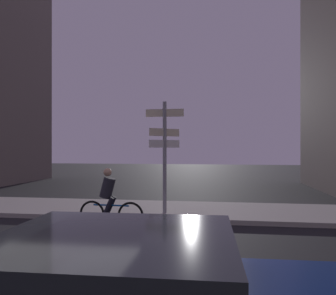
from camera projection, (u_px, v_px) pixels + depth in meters
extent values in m
cube|color=#9E9991|center=(141.00, 210.00, 11.34)|extent=(40.00, 3.15, 0.14)
cylinder|color=gray|center=(165.00, 157.00, 10.50)|extent=(0.12, 0.12, 3.47)
cube|color=beige|center=(165.00, 113.00, 10.50)|extent=(1.20, 0.03, 0.24)
cube|color=beige|center=(165.00, 132.00, 10.50)|extent=(0.83, 0.83, 0.24)
cube|color=white|center=(165.00, 144.00, 10.50)|extent=(0.84, 0.84, 0.24)
cube|color=#23282D|center=(115.00, 262.00, 2.71)|extent=(1.97, 1.80, 0.46)
torus|color=black|center=(131.00, 215.00, 8.93)|extent=(0.72, 0.10, 0.72)
torus|color=black|center=(92.00, 214.00, 9.15)|extent=(0.72, 0.10, 0.72)
cylinder|color=#1959A5|center=(111.00, 205.00, 9.04)|extent=(1.00, 0.10, 0.04)
cylinder|color=#26262D|center=(108.00, 188.00, 9.06)|extent=(0.47, 0.34, 0.61)
sphere|color=tan|center=(108.00, 172.00, 9.06)|extent=(0.22, 0.22, 0.22)
cylinder|color=black|center=(111.00, 206.00, 9.14)|extent=(0.35, 0.14, 0.55)
cylinder|color=black|center=(108.00, 207.00, 8.96)|extent=(0.35, 0.14, 0.55)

